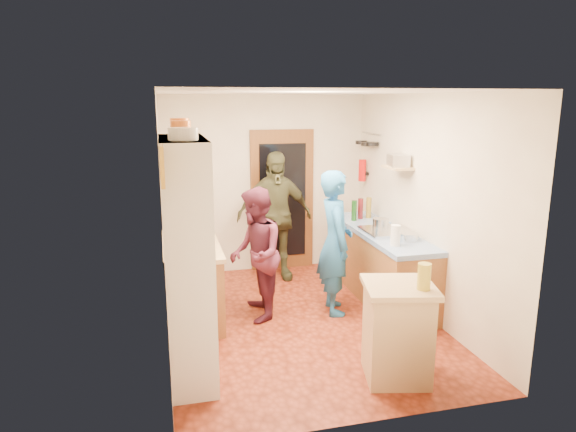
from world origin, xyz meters
name	(u,v)px	position (x,y,z in m)	size (l,w,h in m)	color
floor	(300,321)	(0.00, 0.00, -0.01)	(3.00, 4.00, 0.02)	maroon
ceiling	(302,91)	(0.00, 0.00, 2.61)	(3.00, 4.00, 0.02)	silver
wall_back	(265,184)	(0.00, 2.01, 1.30)	(3.00, 0.02, 2.60)	beige
wall_front	(373,268)	(0.00, -2.01, 1.30)	(3.00, 0.02, 2.60)	beige
wall_left	(162,220)	(-1.51, 0.00, 1.30)	(0.02, 4.00, 2.60)	beige
wall_right	(424,206)	(1.51, 0.00, 1.30)	(0.02, 4.00, 2.60)	beige
door_frame	(282,200)	(0.25, 1.97, 1.05)	(0.95, 0.06, 2.10)	brown
door_glass	(283,201)	(0.25, 1.94, 1.05)	(0.70, 0.02, 1.70)	black
hutch_body	(187,259)	(-1.30, -0.80, 1.10)	(0.40, 1.20, 2.20)	silver
hutch_top_shelf	(182,140)	(-1.30, -0.80, 2.18)	(0.40, 1.14, 0.04)	silver
plate_stack	(183,134)	(-1.30, -1.08, 2.25)	(0.24, 0.24, 0.10)	white
orange_pot_a	(181,129)	(-1.30, -0.70, 2.27)	(0.18, 0.18, 0.14)	orange
orange_pot_b	(180,127)	(-1.30, -0.45, 2.28)	(0.18, 0.18, 0.16)	orange
left_counter_base	(192,282)	(-1.20, 0.45, 0.42)	(0.60, 1.40, 0.85)	brown
left_counter_top	(191,245)	(-1.20, 0.45, 0.88)	(0.64, 1.44, 0.05)	tan
toaster	(198,245)	(-1.15, 0.03, 0.98)	(0.23, 0.15, 0.17)	white
kettle	(187,239)	(-1.25, 0.31, 0.99)	(0.16, 0.16, 0.18)	white
orange_bowl	(197,236)	(-1.12, 0.58, 0.95)	(0.22, 0.22, 0.10)	orange
chopping_board	(189,230)	(-1.18, 1.04, 0.91)	(0.30, 0.22, 0.03)	tan
right_counter_base	(379,265)	(1.20, 0.50, 0.42)	(0.60, 2.20, 0.84)	brown
right_counter_top	(381,232)	(1.20, 0.50, 0.87)	(0.62, 2.22, 0.06)	#1853B3
hob	(386,231)	(1.20, 0.34, 0.92)	(0.55, 0.58, 0.04)	silver
pot_on_hob	(381,224)	(1.15, 0.41, 1.01)	(0.20, 0.20, 0.13)	silver
bottle_a	(354,210)	(1.05, 1.07, 1.04)	(0.07, 0.07, 0.28)	#143F14
bottle_b	(360,209)	(1.18, 1.16, 1.04)	(0.07, 0.07, 0.29)	#591419
bottle_c	(369,208)	(1.31, 1.18, 1.05)	(0.07, 0.07, 0.29)	olive
paper_towel	(395,236)	(1.05, -0.22, 1.02)	(0.11, 0.11, 0.24)	white
mixing_bowl	(408,237)	(1.30, -0.05, 0.95)	(0.24, 0.24, 0.09)	silver
island_base	(397,334)	(0.53, -1.41, 0.43)	(0.55, 0.55, 0.86)	tan
island_top	(399,287)	(0.53, -1.41, 0.89)	(0.62, 0.62, 0.05)	tan
cutting_board	(393,284)	(0.49, -1.35, 0.90)	(0.35, 0.28, 0.02)	white
oil_jar	(424,276)	(0.68, -1.57, 1.03)	(0.12, 0.12, 0.23)	#AD9E2D
pan_rail	(371,134)	(1.46, 1.52, 2.05)	(0.02, 0.02, 0.65)	silver
pan_hang_a	(372,144)	(1.40, 1.35, 1.92)	(0.18, 0.18, 0.05)	black
pan_hang_b	(366,144)	(1.40, 1.55, 1.90)	(0.16, 0.16, 0.05)	black
pan_hang_c	(361,142)	(1.40, 1.75, 1.91)	(0.17, 0.17, 0.05)	black
wall_shelf	(398,168)	(1.37, 0.45, 1.70)	(0.26, 0.42, 0.03)	tan
radio	(398,160)	(1.37, 0.45, 1.79)	(0.22, 0.30, 0.15)	silver
ext_bracket	(366,174)	(1.47, 1.70, 1.45)	(0.06, 0.10, 0.04)	black
fire_extinguisher	(362,170)	(1.41, 1.70, 1.50)	(0.11, 0.11, 0.32)	red
picture_frame	(162,166)	(-1.48, -1.55, 2.05)	(0.03, 0.25, 0.30)	gold
person_hob	(338,243)	(0.50, 0.16, 0.87)	(0.63, 0.41, 1.73)	#2163A6
person_left	(258,253)	(-0.45, 0.25, 0.78)	(0.76, 0.59, 1.56)	#4E1C2D
person_back	(276,216)	(0.04, 1.51, 0.92)	(1.08, 0.45, 1.84)	#3A3B24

